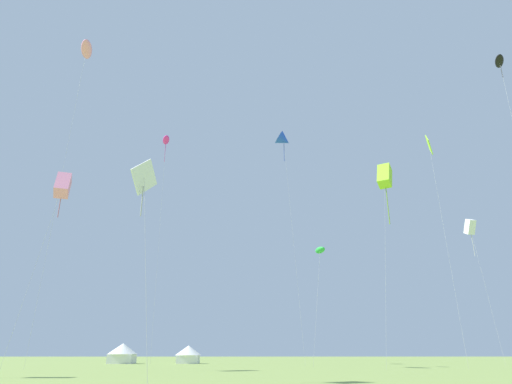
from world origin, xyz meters
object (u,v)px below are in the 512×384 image
(kite_lime_box, at_px, (385,176))
(kite_magenta_parafoil, at_px, (166,140))
(kite_pink_parafoil, at_px, (87,50))
(kite_black_parafoil, at_px, (499,62))
(kite_blue_delta, at_px, (284,140))
(kite_green_parafoil, at_px, (320,250))
(kite_lime_diamond, at_px, (429,147))
(kite_white_diamond, at_px, (144,179))
(festival_tent_center, at_px, (123,352))
(kite_white_box, at_px, (470,227))
(kite_pink_box, at_px, (63,185))
(festival_tent_left, at_px, (188,354))

(kite_lime_box, height_order, kite_magenta_parafoil, kite_magenta_parafoil)
(kite_pink_parafoil, bearing_deg, kite_black_parafoil, -2.45)
(kite_blue_delta, height_order, kite_green_parafoil, kite_blue_delta)
(kite_black_parafoil, bearing_deg, kite_lime_box, -179.86)
(kite_lime_box, bearing_deg, kite_blue_delta, 126.69)
(kite_black_parafoil, height_order, kite_magenta_parafoil, kite_black_parafoil)
(kite_lime_diamond, height_order, kite_magenta_parafoil, kite_magenta_parafoil)
(kite_white_diamond, bearing_deg, festival_tent_center, 105.40)
(kite_black_parafoil, bearing_deg, kite_white_box, 95.09)
(kite_lime_box, xyz_separation_m, kite_lime_diamond, (6.47, 2.76, 4.84))
(kite_pink_parafoil, bearing_deg, kite_white_diamond, -56.72)
(kite_white_diamond, relative_size, kite_pink_box, 0.68)
(kite_magenta_parafoil, distance_m, festival_tent_center, 31.77)
(kite_white_diamond, distance_m, kite_pink_box, 19.94)
(festival_tent_left, bearing_deg, kite_pink_parafoil, -117.21)
(kite_green_parafoil, bearing_deg, kite_black_parafoil, -18.87)
(kite_lime_box, distance_m, kite_black_parafoil, 20.94)
(kite_magenta_parafoil, bearing_deg, kite_white_diamond, -79.54)
(kite_lime_box, relative_size, kite_magenta_parafoil, 0.62)
(kite_lime_box, distance_m, kite_pink_parafoil, 38.45)
(kite_pink_parafoil, distance_m, festival_tent_left, 42.92)
(kite_white_box, relative_size, kite_lime_diamond, 0.70)
(festival_tent_left, bearing_deg, kite_lime_box, -46.90)
(kite_white_box, height_order, festival_tent_center, kite_white_box)
(kite_white_diamond, height_order, festival_tent_left, kite_white_diamond)
(kite_white_box, relative_size, kite_black_parafoil, 0.52)
(kite_white_diamond, xyz_separation_m, kite_magenta_parafoil, (-7.03, 38.09, 21.73))
(kite_magenta_parafoil, distance_m, festival_tent_left, 31.85)
(kite_blue_delta, distance_m, kite_pink_box, 30.75)
(festival_tent_center, bearing_deg, kite_lime_box, -37.12)
(kite_white_diamond, relative_size, kite_lime_diamond, 0.47)
(kite_pink_box, relative_size, festival_tent_center, 4.16)
(kite_lime_box, relative_size, festival_tent_left, 5.40)
(kite_magenta_parafoil, bearing_deg, kite_green_parafoil, -28.73)
(kite_white_box, distance_m, kite_white_diamond, 46.19)
(kite_white_diamond, distance_m, kite_magenta_parafoil, 44.42)
(kite_white_box, xyz_separation_m, kite_pink_box, (-45.68, -15.16, -0.39))
(kite_lime_diamond, bearing_deg, festival_tent_center, 150.80)
(kite_green_parafoil, bearing_deg, kite_white_diamond, -118.12)
(kite_magenta_parafoil, xyz_separation_m, festival_tent_center, (-4.98, 5.53, -30.89))
(kite_lime_diamond, bearing_deg, festival_tent_left, 143.58)
(kite_blue_delta, xyz_separation_m, kite_pink_box, (-22.24, -16.56, -13.30))
(kite_white_diamond, height_order, kite_black_parafoil, kite_black_parafoil)
(kite_green_parafoil, distance_m, kite_black_parafoil, 30.51)
(kite_blue_delta, distance_m, kite_magenta_parafoil, 19.06)
(kite_lime_box, bearing_deg, kite_lime_diamond, 23.14)
(kite_white_box, height_order, kite_white_diamond, kite_white_box)
(kite_lime_box, height_order, kite_white_diamond, kite_lime_box)
(kite_lime_box, xyz_separation_m, festival_tent_left, (-22.80, 24.36, -17.51))
(kite_black_parafoil, bearing_deg, kite_pink_box, -175.17)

